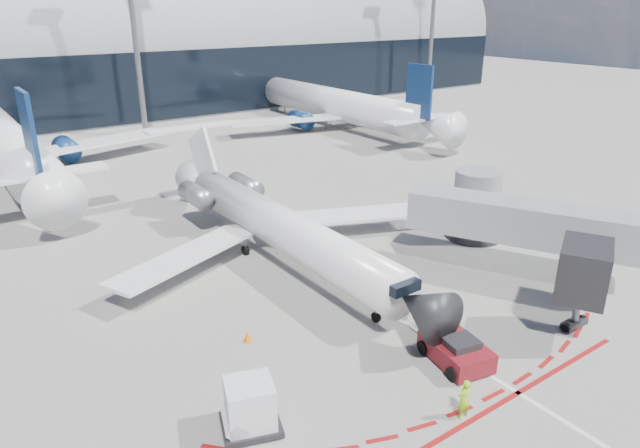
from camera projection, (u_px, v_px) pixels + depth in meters
ground at (350, 289)px, 32.88m from camera, size 260.00×260.00×0.00m
apron_centerline at (330, 277)px, 34.40m from camera, size 0.25×40.00×0.01m
apron_stop_bar at (518, 393)px, 24.15m from camera, size 14.00×0.25×0.01m
terminal_building at (61, 56)px, 79.11m from camera, size 150.00×24.15×24.00m
jet_bridge at (507, 221)px, 34.80m from camera, size 10.03×15.20×4.90m
light_mast_centre at (134, 29)px, 67.49m from camera, size 0.70×0.70×25.00m
light_mast_east at (432, 22)px, 94.53m from camera, size 0.70×0.70×25.00m
regional_jet at (274, 223)px, 36.39m from camera, size 22.50×27.74×6.95m
pushback_tug at (456, 350)px, 26.06m from camera, size 2.78×5.35×1.36m
ramp_worker at (464, 399)px, 22.44m from camera, size 0.65×0.44×1.74m
uld_container at (250, 407)px, 21.74m from camera, size 2.75×2.54×2.11m
safety_cone_left at (247, 336)px, 27.74m from camera, size 0.41×0.41×0.57m
safety_cone_right at (469, 358)px, 26.10m from camera, size 0.38×0.38×0.53m
bg_airliner_1 at (336, 82)px, 74.36m from camera, size 35.81×37.91×11.59m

